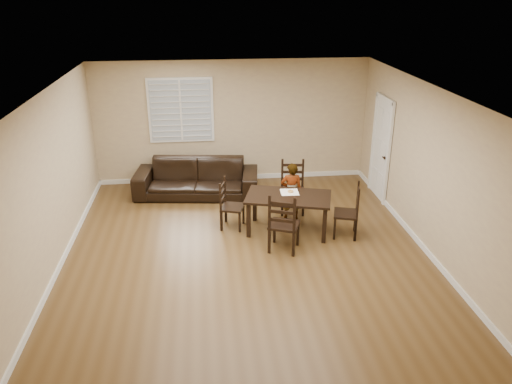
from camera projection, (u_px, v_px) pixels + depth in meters
ground at (247, 255)px, 8.30m from camera, size 7.00×7.00×0.00m
room at (248, 148)px, 7.77m from camera, size 6.04×7.04×2.72m
dining_table at (288, 200)px, 8.87m from camera, size 1.65×1.20×0.70m
chair_near at (292, 187)px, 9.80m from camera, size 0.52×0.49×1.03m
chair_far at (283, 227)px, 8.19m from camera, size 0.60×0.59×1.05m
chair_left at (226, 206)px, 9.11m from camera, size 0.49×0.51×0.93m
chair_right at (353, 213)px, 8.76m from camera, size 0.52×0.54×0.98m
child at (291, 191)px, 9.38m from camera, size 0.42×0.29×1.12m
napkin at (289, 192)px, 8.99m from camera, size 0.33×0.33×0.00m
donut at (291, 191)px, 8.97m from camera, size 0.11×0.11×0.04m
sofa at (197, 178)px, 10.52m from camera, size 2.66×1.30×0.75m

